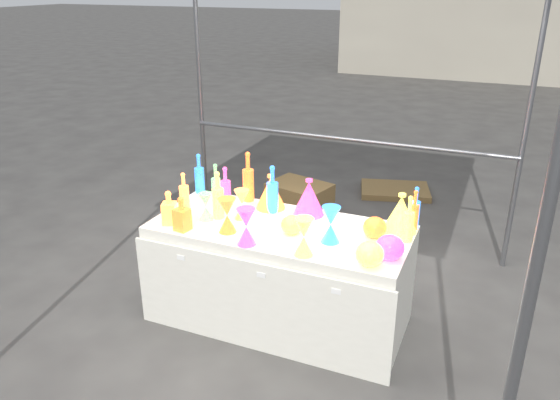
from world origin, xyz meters
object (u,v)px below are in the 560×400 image
at_px(globe_0, 291,226).
at_px(display_table, 279,274).
at_px(decanter_0, 169,207).
at_px(hourglass_0, 227,215).
at_px(cardboard_box_closed, 299,203).

bearing_deg(globe_0, display_table, 149.73).
relative_size(decanter_0, hourglass_0, 1.00).
bearing_deg(display_table, hourglass_0, -144.87).
xyz_separation_m(hourglass_0, globe_0, (0.41, 0.14, -0.06)).
height_order(cardboard_box_closed, hourglass_0, hourglass_0).
relative_size(hourglass_0, globe_0, 1.64).
xyz_separation_m(decanter_0, globe_0, (0.85, 0.18, -0.06)).
relative_size(display_table, hourglass_0, 7.52).
xyz_separation_m(display_table, decanter_0, (-0.73, -0.25, 0.50)).
relative_size(cardboard_box_closed, decanter_0, 2.40).
bearing_deg(globe_0, cardboard_box_closed, 109.22).
bearing_deg(display_table, globe_0, -30.27).
bearing_deg(hourglass_0, globe_0, 18.76).
bearing_deg(hourglass_0, decanter_0, -175.08).
bearing_deg(globe_0, hourglass_0, -161.24).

